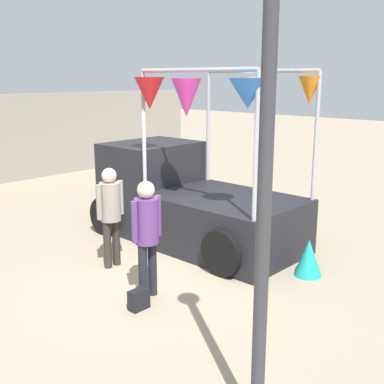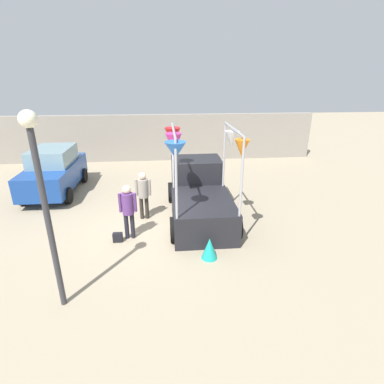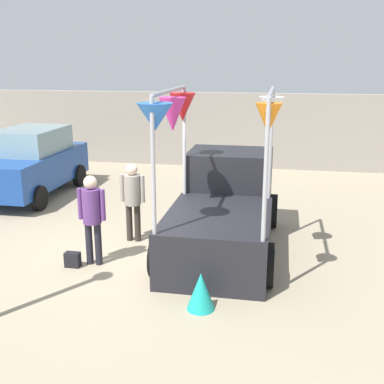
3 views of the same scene
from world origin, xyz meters
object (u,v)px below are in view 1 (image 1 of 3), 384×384
object	(u,v)px
handbag	(139,299)
street_lamp	(267,133)
person_vendor	(110,208)
vendor_truck	(185,195)
person_customer	(147,228)
folded_kite_bundle_teal	(308,258)

from	to	relation	value
handbag	street_lamp	size ratio (longest dim) A/B	0.07
handbag	street_lamp	world-z (taller)	street_lamp
person_vendor	vendor_truck	bearing A→B (deg)	3.54
person_customer	street_lamp	size ratio (longest dim) A/B	0.41
person_customer	person_vendor	size ratio (longest dim) A/B	1.02
person_customer	handbag	size ratio (longest dim) A/B	6.11
vendor_truck	person_customer	distance (m)	2.67
person_vendor	folded_kite_bundle_teal	bearing A→B (deg)	-54.11
street_lamp	folded_kite_bundle_teal	size ratio (longest dim) A/B	6.88
person_vendor	street_lamp	distance (m)	4.64
vendor_truck	person_vendor	distance (m)	1.90
street_lamp	person_customer	bearing A→B (deg)	66.93
vendor_truck	person_vendor	size ratio (longest dim) A/B	2.46
person_customer	vendor_truck	bearing A→B (deg)	32.14
person_customer	person_vendor	xyz separation A→B (m)	(0.37, 1.30, -0.02)
person_customer	handbag	bearing A→B (deg)	-150.26
person_vendor	street_lamp	world-z (taller)	street_lamp
vendor_truck	street_lamp	bearing A→B (deg)	-129.46
person_customer	street_lamp	bearing A→B (deg)	-113.07
vendor_truck	handbag	size ratio (longest dim) A/B	14.73
vendor_truck	handbag	bearing A→B (deg)	-148.18
folded_kite_bundle_teal	street_lamp	bearing A→B (deg)	-157.15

